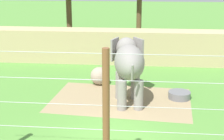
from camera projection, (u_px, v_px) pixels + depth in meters
ground_plane at (110, 139)px, 12.85m from camera, size 120.00×120.00×0.00m
dirt_patch at (121, 100)px, 16.76m from camera, size 7.05×4.90×0.01m
embankment_wall at (126, 46)px, 23.36m from camera, size 36.00×1.80×2.24m
elephant at (129, 63)px, 16.07m from camera, size 1.83×3.90×2.90m
enrichment_ball at (99, 76)px, 18.93m from camera, size 0.99×0.99×0.99m
cable_fence at (103, 114)px, 10.12m from camera, size 9.14×0.22×4.03m
water_tub at (179, 95)px, 16.93m from camera, size 1.10×1.10×0.35m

